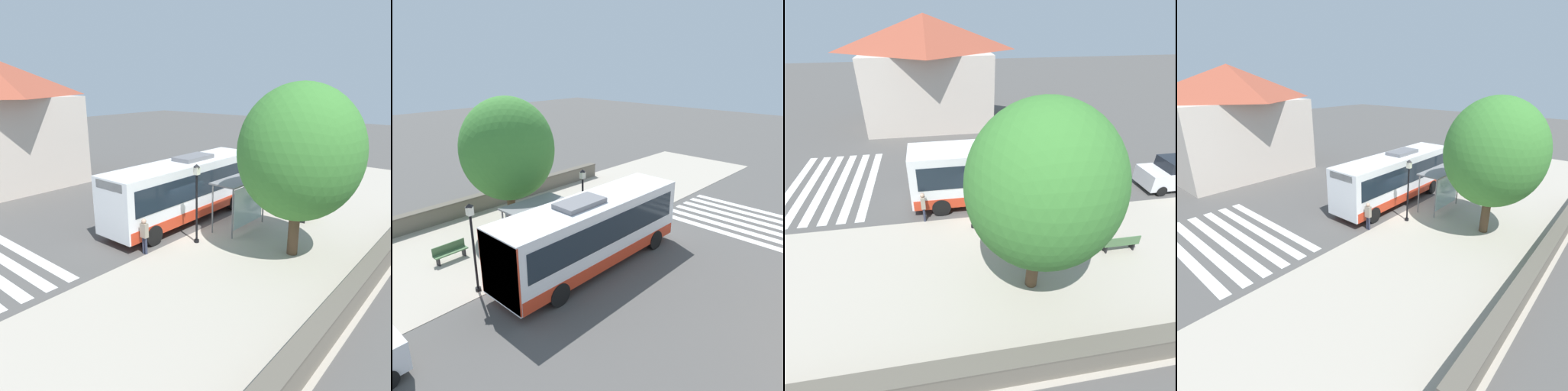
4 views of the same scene
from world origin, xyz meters
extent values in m
plane|color=#514F4C|center=(0.00, 0.00, 0.00)|extent=(120.00, 120.00, 0.00)
cube|color=#ADA393|center=(-4.50, 0.00, 0.01)|extent=(9.00, 44.00, 0.02)
cube|color=silver|center=(5.00, 6.73, 0.00)|extent=(9.00, 0.50, 0.01)
cube|color=silver|center=(5.00, 7.68, 0.00)|extent=(9.00, 0.50, 0.01)
cube|color=silver|center=(5.00, 8.63, 0.00)|extent=(9.00, 0.50, 0.01)
cube|color=silver|center=(5.00, 9.58, 0.00)|extent=(9.00, 0.50, 0.01)
cube|color=silver|center=(5.00, 10.53, 0.00)|extent=(9.00, 0.50, 0.01)
cube|color=silver|center=(5.00, 11.48, 0.00)|extent=(9.00, 0.50, 0.01)
cube|color=#6B6356|center=(-8.55, 0.00, 0.50)|extent=(0.50, 20.00, 1.01)
cube|color=#5B5449|center=(-8.55, 0.00, 1.05)|extent=(0.60, 20.00, 0.08)
cube|color=beige|center=(16.73, 2.49, 3.22)|extent=(7.88, 10.99, 6.44)
pyramid|color=#9E4733|center=(16.73, 2.49, 7.89)|extent=(8.48, 11.59, 2.90)
cube|color=white|center=(1.65, -1.21, 1.89)|extent=(2.45, 10.23, 2.88)
cube|color=black|center=(1.65, -1.21, 2.26)|extent=(2.49, 9.42, 1.27)
cube|color=red|center=(1.65, -1.21, 0.74)|extent=(2.49, 10.03, 0.58)
cube|color=red|center=(1.65, -6.29, 1.89)|extent=(2.49, 0.06, 2.76)
cube|color=black|center=(1.65, 3.87, 3.04)|extent=(1.84, 0.08, 0.40)
cube|color=slate|center=(1.65, -1.97, 3.44)|extent=(1.23, 2.25, 0.22)
cylinder|color=black|center=(0.51, 2.38, 0.50)|extent=(0.30, 1.00, 1.00)
cylinder|color=black|center=(2.80, 2.38, 0.50)|extent=(0.30, 1.00, 1.00)
cylinder|color=black|center=(0.51, -4.38, 0.50)|extent=(0.30, 1.00, 1.00)
cylinder|color=black|center=(2.80, -4.38, 0.50)|extent=(0.30, 1.00, 1.00)
cylinder|color=slate|center=(-0.74, -3.59, 1.29)|extent=(0.08, 0.08, 2.59)
cylinder|color=slate|center=(-0.74, -0.61, 1.29)|extent=(0.08, 0.08, 2.59)
cylinder|color=slate|center=(-1.97, -3.59, 1.29)|extent=(0.08, 0.08, 2.59)
cylinder|color=slate|center=(-1.97, -0.61, 1.29)|extent=(0.08, 0.08, 2.59)
cube|color=slate|center=(-1.36, -2.10, 2.63)|extent=(1.52, 3.28, 0.08)
cube|color=silver|center=(-1.95, -2.10, 1.42)|extent=(0.03, 2.68, 2.07)
cylinder|color=#2D3347|center=(0.03, 3.30, 0.41)|extent=(0.12, 0.12, 0.81)
cylinder|color=#2D3347|center=(0.19, 3.30, 0.41)|extent=(0.12, 0.12, 0.81)
cube|color=gray|center=(0.11, 3.30, 1.14)|extent=(0.34, 0.22, 0.66)
sphere|color=tan|center=(0.11, 3.30, 1.58)|extent=(0.22, 0.22, 0.22)
cube|color=#4C7247|center=(-3.72, -5.56, 0.45)|extent=(0.40, 1.69, 0.06)
cube|color=#4C7247|center=(-3.89, -5.56, 0.68)|extent=(0.04, 1.69, 0.40)
cube|color=black|center=(-3.72, -6.24, 0.23)|extent=(0.32, 0.06, 0.45)
cube|color=black|center=(-3.72, -4.88, 0.23)|extent=(0.32, 0.06, 0.45)
cylinder|color=black|center=(-0.45, -6.07, 0.08)|extent=(0.24, 0.24, 0.16)
cylinder|color=black|center=(-0.45, -6.07, 1.75)|extent=(0.10, 0.10, 3.51)
cube|color=silver|center=(-0.45, -6.07, 3.68)|extent=(0.24, 0.24, 0.35)
pyramid|color=black|center=(-0.45, -6.07, 3.93)|extent=(0.28, 0.28, 0.14)
cylinder|color=black|center=(-0.90, 0.85, 0.08)|extent=(0.24, 0.24, 0.16)
cylinder|color=black|center=(-0.90, 0.85, 1.70)|extent=(0.10, 0.10, 3.39)
cube|color=silver|center=(-0.90, 0.85, 3.57)|extent=(0.24, 0.24, 0.35)
pyramid|color=black|center=(-0.90, 0.85, 3.81)|extent=(0.28, 0.28, 0.14)
cylinder|color=brown|center=(-5.03, -0.93, 1.59)|extent=(0.48, 0.48, 3.18)
ellipsoid|color=#3D7F33|center=(-5.03, -0.93, 4.63)|extent=(5.27, 5.27, 5.80)
cube|color=silver|center=(1.25, -12.07, 0.78)|extent=(1.89, 4.19, 1.03)
cylinder|color=black|center=(0.36, -10.71, 0.32)|extent=(0.22, 0.64, 0.64)
cylinder|color=black|center=(2.15, -10.71, 0.32)|extent=(0.22, 0.64, 0.64)
camera|label=1|loc=(-11.67, 14.01, 7.53)|focal=35.00mm
camera|label=2|loc=(12.56, -13.04, 9.33)|focal=35.00mm
camera|label=3|loc=(-13.32, 2.54, 9.63)|focal=28.00mm
camera|label=4|loc=(-10.58, 15.06, 8.35)|focal=28.00mm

